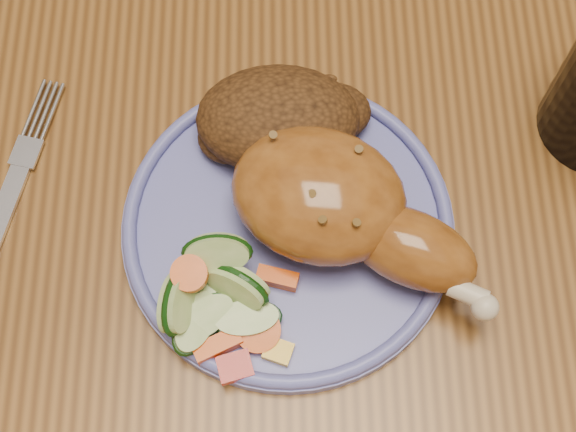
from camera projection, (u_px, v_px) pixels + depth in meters
The scene contains 8 objects.
ground at pixel (328, 360), 1.29m from camera, with size 4.00×4.00×0.00m, color #52331C.
dining_table at pixel (364, 192), 0.68m from camera, with size 0.90×1.40×0.75m.
plate at pixel (288, 227), 0.57m from camera, with size 0.23×0.23×0.01m, color #5C61B4.
plate_rim at pixel (288, 221), 0.56m from camera, with size 0.23×0.23×0.01m, color #5C61B4.
chicken_leg at pixel (341, 208), 0.53m from camera, with size 0.19×0.15×0.06m.
rice_pilaf at pixel (281, 119), 0.57m from camera, with size 0.13×0.09×0.05m.
vegetable_pile at pixel (215, 301), 0.53m from camera, with size 0.10×0.10×0.05m.
fork at pixel (5, 206), 0.58m from camera, with size 0.06×0.17×0.00m.
Camera 1 is at (-0.07, -0.27, 1.28)m, focal length 50.00 mm.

